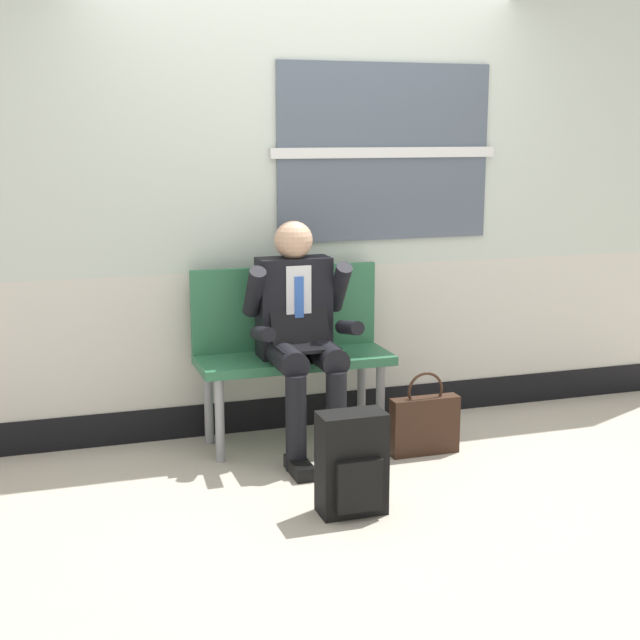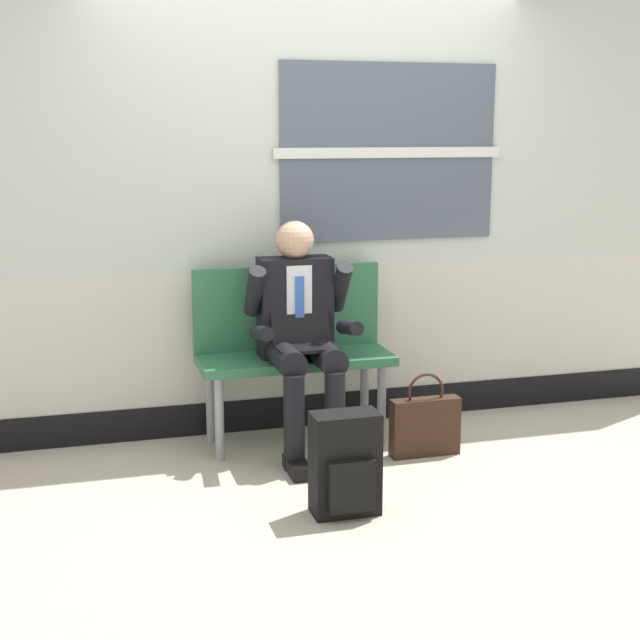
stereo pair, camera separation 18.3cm
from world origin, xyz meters
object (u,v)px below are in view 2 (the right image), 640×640
(person_seated, at_px, (301,331))
(backpack, at_px, (346,465))
(handbag, at_px, (425,425))
(bench_with_person, at_px, (292,341))

(person_seated, xyz_separation_m, backpack, (-0.02, -0.87, -0.45))
(person_seated, distance_m, handbag, 0.85)
(bench_with_person, distance_m, backpack, 1.13)
(bench_with_person, bearing_deg, person_seated, -90.00)
(bench_with_person, relative_size, handbag, 2.33)
(backpack, bearing_deg, bench_with_person, 88.97)
(bench_with_person, height_order, handbag, bench_with_person)
(bench_with_person, xyz_separation_m, backpack, (-0.02, -1.08, -0.34))
(backpack, distance_m, handbag, 0.90)
(bench_with_person, distance_m, handbag, 0.88)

